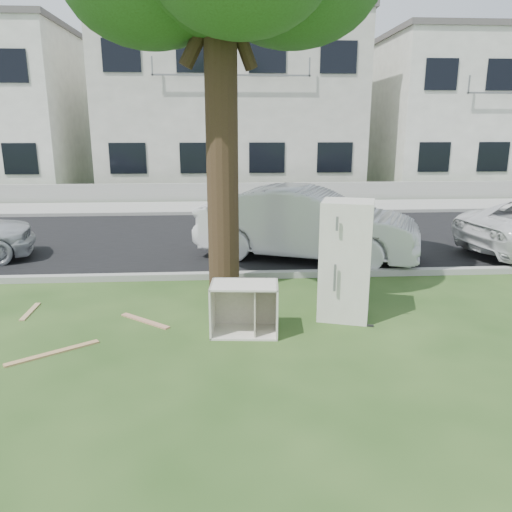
{
  "coord_description": "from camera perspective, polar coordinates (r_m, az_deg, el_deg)",
  "views": [
    {
      "loc": [
        -0.39,
        -6.76,
        2.86
      ],
      "look_at": [
        0.09,
        0.6,
        0.92
      ],
      "focal_mm": 35.0,
      "sensor_mm": 36.0,
      "label": 1
    }
  ],
  "objects": [
    {
      "name": "ground",
      "position": [
        7.35,
        -0.42,
        -8.18
      ],
      "size": [
        120.0,
        120.0,
        0.0
      ],
      "primitive_type": "plane",
      "color": "#233F16"
    },
    {
      "name": "road",
      "position": [
        13.08,
        -1.95,
        2.1
      ],
      "size": [
        120.0,
        7.0,
        0.01
      ],
      "primitive_type": "cube",
      "color": "black",
      "rests_on": "ground"
    },
    {
      "name": "kerb_near",
      "position": [
        9.65,
        -1.27,
        -2.52
      ],
      "size": [
        120.0,
        0.18,
        0.12
      ],
      "primitive_type": "cube",
      "color": "gray",
      "rests_on": "ground"
    },
    {
      "name": "kerb_far",
      "position": [
        16.57,
        -2.35,
        4.76
      ],
      "size": [
        120.0,
        0.18,
        0.12
      ],
      "primitive_type": "cube",
      "color": "gray",
      "rests_on": "ground"
    },
    {
      "name": "sidewalk",
      "position": [
        17.99,
        -2.47,
        5.57
      ],
      "size": [
        120.0,
        2.8,
        0.01
      ],
      "primitive_type": "cube",
      "color": "gray",
      "rests_on": "ground"
    },
    {
      "name": "low_wall",
      "position": [
        19.53,
        -2.6,
        7.32
      ],
      "size": [
        120.0,
        0.15,
        0.7
      ],
      "primitive_type": "cube",
      "color": "gray",
      "rests_on": "ground"
    },
    {
      "name": "townhouse_center",
      "position": [
        24.28,
        -2.95,
        16.74
      ],
      "size": [
        11.22,
        8.16,
        7.44
      ],
      "color": "silver",
      "rests_on": "ground"
    },
    {
      "name": "townhouse_right",
      "position": [
        27.25,
        24.13,
        14.67
      ],
      "size": [
        10.2,
        8.16,
        6.84
      ],
      "color": "white",
      "rests_on": "ground"
    },
    {
      "name": "fridge",
      "position": [
        7.61,
        10.21,
        -0.47
      ],
      "size": [
        0.91,
        0.88,
        1.8
      ],
      "primitive_type": "cube",
      "rotation": [
        0.0,
        0.0,
        -0.31
      ],
      "color": "beige",
      "rests_on": "ground"
    },
    {
      "name": "cabinet",
      "position": [
        7.05,
        -1.33,
        -6.0
      ],
      "size": [
        0.98,
        0.66,
        0.73
      ],
      "primitive_type": "cube",
      "rotation": [
        0.0,
        0.0,
        -0.09
      ],
      "color": "white",
      "rests_on": "ground"
    },
    {
      "name": "plank_a",
      "position": [
        7.07,
        -22.15,
        -10.22
      ],
      "size": [
        1.03,
        0.75,
        0.02
      ],
      "primitive_type": "cube",
      "rotation": [
        0.0,
        0.0,
        0.6
      ],
      "color": "#AB8253",
      "rests_on": "ground"
    },
    {
      "name": "plank_b",
      "position": [
        7.74,
        -12.57,
        -7.25
      ],
      "size": [
        0.81,
        0.68,
        0.02
      ],
      "primitive_type": "cube",
      "rotation": [
        0.0,
        0.0,
        -0.69
      ],
      "color": "tan",
      "rests_on": "ground"
    },
    {
      "name": "plank_c",
      "position": [
        8.69,
        -24.39,
        -5.8
      ],
      "size": [
        0.1,
        0.75,
        0.02
      ],
      "primitive_type": "cube",
      "rotation": [
        0.0,
        0.0,
        1.59
      ],
      "color": "tan",
      "rests_on": "ground"
    },
    {
      "name": "car_center",
      "position": [
        10.96,
        5.86,
        3.72
      ],
      "size": [
        5.04,
        3.26,
        1.57
      ],
      "primitive_type": "imported",
      "rotation": [
        0.0,
        0.0,
        1.2
      ],
      "color": "silver",
      "rests_on": "ground"
    }
  ]
}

